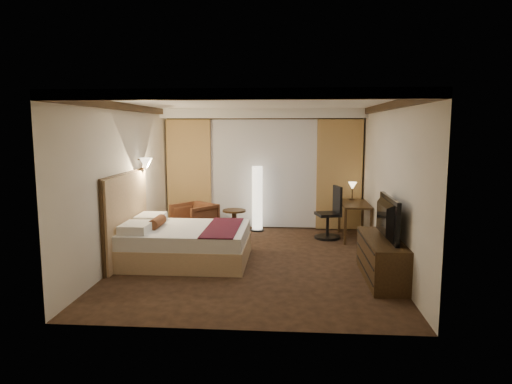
# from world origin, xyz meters

# --- Properties ---
(floor) EXTENTS (4.50, 5.50, 0.01)m
(floor) POSITION_xyz_m (0.00, 0.00, 0.00)
(floor) COLOR black
(floor) RESTS_ON ground
(ceiling) EXTENTS (4.50, 5.50, 0.01)m
(ceiling) POSITION_xyz_m (0.00, 0.00, 2.70)
(ceiling) COLOR white
(ceiling) RESTS_ON back_wall
(back_wall) EXTENTS (4.50, 0.02, 2.70)m
(back_wall) POSITION_xyz_m (0.00, 2.75, 1.35)
(back_wall) COLOR #F1E5D0
(back_wall) RESTS_ON floor
(left_wall) EXTENTS (0.02, 5.50, 2.70)m
(left_wall) POSITION_xyz_m (-2.25, 0.00, 1.35)
(left_wall) COLOR #F1E5D0
(left_wall) RESTS_ON floor
(right_wall) EXTENTS (0.02, 5.50, 2.70)m
(right_wall) POSITION_xyz_m (2.25, 0.00, 1.35)
(right_wall) COLOR #F1E5D0
(right_wall) RESTS_ON floor
(crown_molding) EXTENTS (4.50, 5.50, 0.12)m
(crown_molding) POSITION_xyz_m (0.00, 0.00, 2.64)
(crown_molding) COLOR black
(crown_molding) RESTS_ON ceiling
(soffit) EXTENTS (4.50, 0.50, 0.20)m
(soffit) POSITION_xyz_m (0.00, 2.50, 2.60)
(soffit) COLOR white
(soffit) RESTS_ON ceiling
(curtain_sheer) EXTENTS (2.48, 0.04, 2.45)m
(curtain_sheer) POSITION_xyz_m (0.00, 2.67, 1.25)
(curtain_sheer) COLOR silver
(curtain_sheer) RESTS_ON back_wall
(curtain_left_drape) EXTENTS (1.00, 0.14, 2.45)m
(curtain_left_drape) POSITION_xyz_m (-1.70, 2.61, 1.25)
(curtain_left_drape) COLOR tan
(curtain_left_drape) RESTS_ON back_wall
(curtain_right_drape) EXTENTS (1.00, 0.14, 2.45)m
(curtain_right_drape) POSITION_xyz_m (1.70, 2.61, 1.25)
(curtain_right_drape) COLOR tan
(curtain_right_drape) RESTS_ON back_wall
(wall_sconce) EXTENTS (0.24, 0.24, 0.24)m
(wall_sconce) POSITION_xyz_m (-2.09, 0.71, 1.62)
(wall_sconce) COLOR white
(wall_sconce) RESTS_ON left_wall
(bed) EXTENTS (2.07, 1.62, 0.61)m
(bed) POSITION_xyz_m (-1.15, -0.10, 0.30)
(bed) COLOR white
(bed) RESTS_ON floor
(headboard) EXTENTS (0.12, 1.92, 1.50)m
(headboard) POSITION_xyz_m (-2.20, -0.10, 0.75)
(headboard) COLOR tan
(headboard) RESTS_ON floor
(armchair) EXTENTS (1.04, 1.03, 0.78)m
(armchair) POSITION_xyz_m (-1.41, 1.71, 0.39)
(armchair) COLOR #542C19
(armchair) RESTS_ON floor
(side_table) EXTENTS (0.50, 0.50, 0.55)m
(side_table) POSITION_xyz_m (-0.58, 1.90, 0.27)
(side_table) COLOR black
(side_table) RESTS_ON floor
(floor_lamp) EXTENTS (0.31, 0.31, 1.46)m
(floor_lamp) POSITION_xyz_m (-0.12, 2.35, 0.73)
(floor_lamp) COLOR white
(floor_lamp) RESTS_ON floor
(desk) EXTENTS (0.55, 1.18, 0.75)m
(desk) POSITION_xyz_m (1.95, 1.79, 0.38)
(desk) COLOR black
(desk) RESTS_ON floor
(desk_lamp) EXTENTS (0.18, 0.18, 0.34)m
(desk_lamp) POSITION_xyz_m (1.95, 2.23, 0.92)
(desk_lamp) COLOR #FFD899
(desk_lamp) RESTS_ON desk
(office_chair) EXTENTS (0.66, 0.66, 1.10)m
(office_chair) POSITION_xyz_m (1.39, 1.74, 0.55)
(office_chair) COLOR black
(office_chair) RESTS_ON floor
(dresser) EXTENTS (0.50, 1.64, 0.64)m
(dresser) POSITION_xyz_m (2.00, -0.82, 0.32)
(dresser) COLOR black
(dresser) RESTS_ON floor
(television) EXTENTS (0.68, 1.17, 0.15)m
(television) POSITION_xyz_m (1.97, -0.82, 0.98)
(television) COLOR black
(television) RESTS_ON dresser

